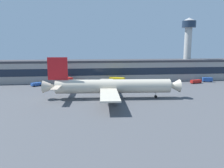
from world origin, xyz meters
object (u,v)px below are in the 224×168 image
object	(u,v)px
airliner	(111,86)
belt_loader	(196,81)
fuel_truck	(117,80)
crew_van	(207,79)
control_tower	(188,42)
pushback_tractor	(36,84)
catering_truck	(67,81)

from	to	relation	value
airliner	belt_loader	bearing A→B (deg)	30.38
fuel_truck	airliner	bearing A→B (deg)	-102.61
crew_van	belt_loader	bearing A→B (deg)	-156.16
control_tower	crew_van	world-z (taller)	control_tower
fuel_truck	crew_van	bearing A→B (deg)	-1.12
fuel_truck	belt_loader	world-z (taller)	fuel_truck
fuel_truck	crew_van	size ratio (longest dim) A/B	1.55
airliner	fuel_truck	distance (m)	35.75
fuel_truck	pushback_tractor	xyz separation A→B (m)	(-42.41, -2.63, -0.83)
control_tower	catering_truck	size ratio (longest dim) A/B	5.17
belt_loader	crew_van	size ratio (longest dim) A/B	1.20
fuel_truck	pushback_tractor	distance (m)	42.50
airliner	control_tower	distance (m)	76.91
catering_truck	crew_van	xyz separation A→B (m)	(79.07, 0.31, -0.83)
airliner	control_tower	world-z (taller)	control_tower
control_tower	fuel_truck	distance (m)	54.22
crew_van	control_tower	bearing A→B (deg)	105.87
airliner	crew_van	world-z (taller)	airliner
fuel_truck	control_tower	bearing A→B (deg)	18.24
pushback_tractor	crew_van	distance (m)	94.48
catering_truck	fuel_truck	distance (m)	27.05
catering_truck	pushback_tractor	xyz separation A→B (m)	(-15.40, -1.30, -1.24)
crew_van	catering_truck	bearing A→B (deg)	-179.78
control_tower	belt_loader	size ratio (longest dim) A/B	5.65
belt_loader	crew_van	bearing A→B (deg)	23.84
control_tower	pushback_tractor	xyz separation A→B (m)	(-89.74, -18.23, -22.19)
pushback_tractor	crew_van	world-z (taller)	crew_van
crew_van	airliner	bearing A→B (deg)	-150.57
fuel_truck	belt_loader	size ratio (longest dim) A/B	1.29
pushback_tractor	belt_loader	bearing A→B (deg)	-1.63
airliner	crew_van	bearing A→B (deg)	29.43
catering_truck	crew_van	bearing A→B (deg)	0.22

